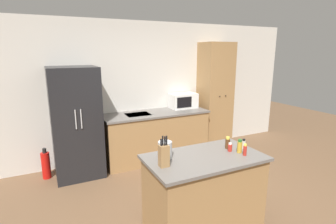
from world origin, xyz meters
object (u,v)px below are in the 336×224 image
object	(u,v)px
microwave	(183,101)
spice_bottle_tall_dark	(245,150)
pantry_cabinet	(215,96)
fire_extinguisher	(46,165)
spice_bottle_green_herb	(240,146)
spice_bottle_pale_salt	(244,144)
spice_bottle_short_red	(228,143)
kettle	(165,150)
knife_block	(164,155)
spice_bottle_amber_oil	(230,147)
refrigerator	(76,122)

from	to	relation	value
microwave	spice_bottle_tall_dark	size ratio (longest dim) A/B	3.93
pantry_cabinet	fire_extinguisher	distance (m)	3.47
spice_bottle_green_herb	spice_bottle_pale_salt	bearing A→B (deg)	31.27
microwave	spice_bottle_short_red	world-z (taller)	microwave
microwave	pantry_cabinet	bearing A→B (deg)	-4.87
pantry_cabinet	kettle	distance (m)	2.98
spice_bottle_short_red	pantry_cabinet	bearing A→B (deg)	57.76
knife_block	spice_bottle_tall_dark	world-z (taller)	knife_block
microwave	spice_bottle_short_red	distance (m)	2.27
spice_bottle_amber_oil	fire_extinguisher	xyz separation A→B (m)	(-1.99, 2.17, -0.72)
pantry_cabinet	fire_extinguisher	world-z (taller)	pantry_cabinet
spice_bottle_green_herb	spice_bottle_amber_oil	bearing A→B (deg)	130.96
kettle	spice_bottle_amber_oil	bearing A→B (deg)	-10.66
microwave	spice_bottle_tall_dark	distance (m)	2.51
refrigerator	knife_block	world-z (taller)	refrigerator
spice_bottle_short_red	kettle	distance (m)	0.81
spice_bottle_amber_oil	fire_extinguisher	size ratio (longest dim) A/B	0.20
spice_bottle_amber_oil	spice_bottle_short_red	bearing A→B (deg)	69.02
spice_bottle_short_red	kettle	world-z (taller)	kettle
spice_bottle_tall_dark	microwave	bearing A→B (deg)	77.11
spice_bottle_tall_dark	spice_bottle_pale_salt	xyz separation A→B (m)	(0.13, 0.17, -0.01)
pantry_cabinet	kettle	xyz separation A→B (m)	(-2.15, -2.06, -0.12)
spice_bottle_tall_dark	kettle	xyz separation A→B (m)	(-0.85, 0.32, 0.03)
fire_extinguisher	spice_bottle_short_red	bearing A→B (deg)	-45.82
microwave	knife_block	size ratio (longest dim) A/B	1.64
microwave	kettle	bearing A→B (deg)	-123.51
spice_bottle_green_herb	knife_block	bearing A→B (deg)	177.27
pantry_cabinet	microwave	world-z (taller)	pantry_cabinet
pantry_cabinet	spice_bottle_tall_dark	xyz separation A→B (m)	(-1.30, -2.38, -0.15)
fire_extinguisher	spice_bottle_tall_dark	bearing A→B (deg)	-48.69
knife_block	fire_extinguisher	bearing A→B (deg)	116.75
pantry_cabinet	spice_bottle_pale_salt	xyz separation A→B (m)	(-1.17, -2.21, -0.16)
refrigerator	spice_bottle_tall_dark	distance (m)	2.75
refrigerator	spice_bottle_amber_oil	bearing A→B (deg)	-54.93
spice_bottle_pale_salt	kettle	bearing A→B (deg)	171.35
fire_extinguisher	knife_block	bearing A→B (deg)	-63.25
refrigerator	spice_bottle_green_herb	size ratio (longest dim) A/B	11.31
refrigerator	microwave	distance (m)	2.12
refrigerator	spice_bottle_short_red	bearing A→B (deg)	-53.17
kettle	fire_extinguisher	bearing A→B (deg)	120.93
pantry_cabinet	spice_bottle_amber_oil	distance (m)	2.60
spice_bottle_short_red	fire_extinguisher	bearing A→B (deg)	134.18
spice_bottle_short_red	refrigerator	bearing A→B (deg)	126.83
pantry_cabinet	knife_block	distance (m)	3.18
refrigerator	pantry_cabinet	xyz separation A→B (m)	(2.84, 0.11, 0.21)
spice_bottle_tall_dark	spice_bottle_amber_oil	size ratio (longest dim) A/B	1.34
spice_bottle_short_red	spice_bottle_green_herb	bearing A→B (deg)	-77.17
pantry_cabinet	spice_bottle_amber_oil	size ratio (longest dim) A/B	21.84
knife_block	spice_bottle_amber_oil	size ratio (longest dim) A/B	3.20
spice_bottle_short_red	spice_bottle_amber_oil	world-z (taller)	spice_bottle_short_red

